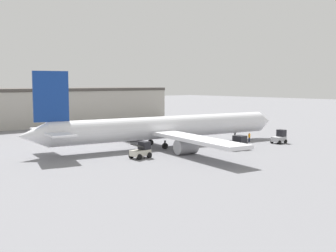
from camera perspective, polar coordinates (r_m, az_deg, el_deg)
ground_plane at (r=66.20m, az=0.00°, el=-2.73°), size 400.00×400.00×0.00m
terminal_building at (r=101.98m, az=-21.40°, el=2.33°), size 81.14×17.73×8.64m
airplane at (r=65.26m, az=-0.83°, el=-0.24°), size 44.25×39.03×11.47m
ground_crew_worker at (r=71.70m, az=10.95°, el=-1.48°), size 0.36×0.36×1.62m
baggage_tug at (r=63.76m, az=9.32°, el=-2.26°), size 3.41×2.17×2.01m
belt_loader_truck at (r=55.68m, az=-3.62°, el=-3.33°), size 2.79×2.07×2.15m
pushback_tug at (r=71.62m, az=14.89°, el=-1.49°), size 2.44×1.80×2.21m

